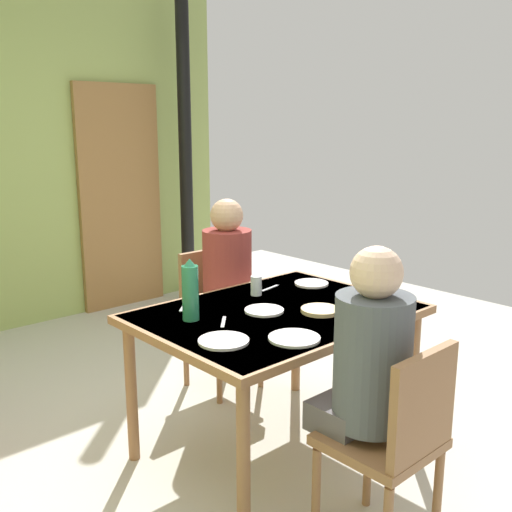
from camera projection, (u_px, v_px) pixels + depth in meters
name	position (u px, v px, depth m)	size (l,w,h in m)	color
ground_plane	(225.00, 461.00, 2.97)	(7.14, 7.14, 0.00)	#BBB8AC
wall_back	(1.00, 156.00, 4.63)	(4.07, 0.10, 2.81)	#9AAF5E
door_wooden	(121.00, 198.00, 5.32)	(0.80, 0.05, 2.00)	olive
stove_pipe_column	(185.00, 152.00, 5.38)	(0.12, 0.12, 2.81)	black
dining_table	(276.00, 324.00, 2.92)	(1.32, 0.98, 0.76)	#8D603C
chair_near_diner	(396.00, 437.00, 2.23)	(0.40, 0.40, 0.87)	#8D603C
chair_far_diner	(215.00, 310.00, 3.76)	(0.40, 0.40, 0.87)	#8D603C
person_near_diner	(370.00, 357.00, 2.27)	(0.30, 0.37, 0.77)	#565154
person_far_diner	(229.00, 270.00, 3.60)	(0.30, 0.37, 0.77)	maroon
water_bottle_green_near	(376.00, 283.00, 2.88)	(0.07, 0.07, 0.29)	green
water_bottle_green_far	(190.00, 291.00, 2.74)	(0.08, 0.08, 0.30)	#287952
dinner_plate_near_left	(224.00, 341.00, 2.48)	(0.22, 0.22, 0.01)	white
dinner_plate_near_right	(294.00, 338.00, 2.52)	(0.22, 0.22, 0.01)	white
dinner_plate_far_center	(311.00, 283.00, 3.37)	(0.19, 0.19, 0.01)	white
dinner_plate_far_side	(264.00, 310.00, 2.89)	(0.19, 0.19, 0.01)	white
drinking_glass_by_near_diner	(256.00, 286.00, 3.15)	(0.06, 0.06, 0.10)	silver
drinking_glass_by_far_diner	(364.00, 311.00, 2.74)	(0.06, 0.06, 0.10)	silver
bread_plate_sliced	(320.00, 310.00, 2.88)	(0.19, 0.19, 0.02)	#DBB77A
cutlery_knife_near	(223.00, 322.00, 2.73)	(0.15, 0.02, 0.00)	silver
cutlery_fork_near	(270.00, 288.00, 3.29)	(0.15, 0.02, 0.00)	silver
cutlery_knife_far	(183.00, 307.00, 2.96)	(0.15, 0.02, 0.00)	silver
cutlery_fork_far	(348.00, 291.00, 3.24)	(0.15, 0.02, 0.00)	silver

